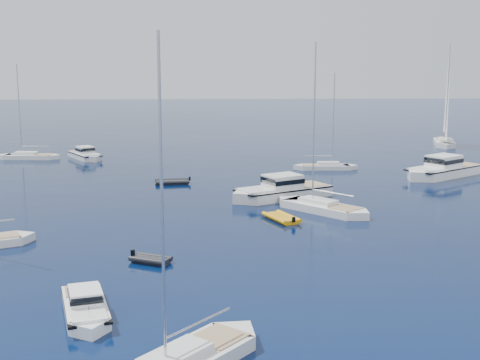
{
  "coord_description": "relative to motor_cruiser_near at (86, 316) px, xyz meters",
  "views": [
    {
      "loc": [
        -0.51,
        -35.4,
        13.67
      ],
      "look_at": [
        2.02,
        26.35,
        2.2
      ],
      "focal_mm": 48.14,
      "sensor_mm": 36.0,
      "label": 1
    }
  ],
  "objects": [
    {
      "name": "sailboat_mid_r",
      "position": [
        16.93,
        24.06,
        0.0
      ],
      "size": [
        9.46,
        9.84,
        15.93
      ],
      "primitive_type": null,
      "rotation": [
        0.0,
        0.0,
        0.75
      ],
      "color": "white",
      "rests_on": "ground"
    },
    {
      "name": "tender_grey_near",
      "position": [
        2.63,
        9.29,
        0.0
      ],
      "size": [
        3.32,
        2.74,
        0.95
      ],
      "primitive_type": null,
      "rotation": [
        0.0,
        0.0,
        4.26
      ],
      "color": "black",
      "rests_on": "ground"
    },
    {
      "name": "motor_cruiser_near",
      "position": [
        0.0,
        0.0,
        0.0
      ],
      "size": [
        4.15,
        7.64,
        1.92
      ],
      "primitive_type": null,
      "rotation": [
        0.0,
        0.0,
        3.42
      ],
      "color": "white",
      "rests_on": "ground"
    },
    {
      "name": "sailboat_centre",
      "position": [
        21.3,
        47.27,
        0.0
      ],
      "size": [
        8.66,
        2.49,
        12.64
      ],
      "primitive_type": null,
      "rotation": [
        0.0,
        0.0,
        4.68
      ],
      "color": "silver",
      "rests_on": "ground"
    },
    {
      "name": "motor_cruiser_centre",
      "position": [
        13.72,
        29.93,
        0.0
      ],
      "size": [
        12.01,
        8.72,
        3.08
      ],
      "primitive_type": null,
      "rotation": [
        0.0,
        0.0,
        2.07
      ],
      "color": "silver",
      "rests_on": "ground"
    },
    {
      "name": "sailboat_far_l",
      "position": [
        -19.2,
        57.85,
        0.0
      ],
      "size": [
        9.54,
        3.16,
        13.79
      ],
      "primitive_type": null,
      "rotation": [
        0.0,
        0.0,
        1.49
      ],
      "color": "white",
      "rests_on": "ground"
    },
    {
      "name": "motor_cruiser_distant",
      "position": [
        34.34,
        41.49,
        0.0
      ],
      "size": [
        12.42,
        10.44,
        3.29
      ],
      "primitive_type": null,
      "rotation": [
        0.0,
        0.0,
        2.19
      ],
      "color": "white",
      "rests_on": "ground"
    },
    {
      "name": "tender_grey_far",
      "position": [
        2.28,
        38.24,
        0.0
      ],
      "size": [
        4.21,
        2.64,
        0.95
      ],
      "primitive_type": null,
      "rotation": [
        0.0,
        0.0,
        1.7
      ],
      "color": "black",
      "rests_on": "ground"
    },
    {
      "name": "motor_cruiser_horizon",
      "position": [
        -11.15,
        57.59,
        0.0
      ],
      "size": [
        6.69,
        8.67,
        2.25
      ],
      "primitive_type": null,
      "rotation": [
        0.0,
        0.0,
        3.69
      ],
      "color": "silver",
      "rests_on": "ground"
    },
    {
      "name": "ground",
      "position": [
        7.54,
        2.02,
        0.0
      ],
      "size": [
        400.0,
        400.0,
        0.0
      ],
      "primitive_type": "plane",
      "color": "#071C4B",
      "rests_on": "ground"
    },
    {
      "name": "sailboat_sails_far",
      "position": [
        45.01,
        70.47,
        0.0
      ],
      "size": [
        6.04,
        12.03,
        17.11
      ],
      "primitive_type": null,
      "rotation": [
        0.0,
        0.0,
        2.87
      ],
      "color": "silver",
      "rests_on": "ground"
    },
    {
      "name": "tender_yellow",
      "position": [
        12.88,
        20.87,
        0.0
      ],
      "size": [
        3.69,
        4.67,
        0.95
      ],
      "primitive_type": null,
      "rotation": [
        0.0,
        0.0,
        0.41
      ],
      "color": "#F0A30E",
      "rests_on": "ground"
    }
  ]
}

